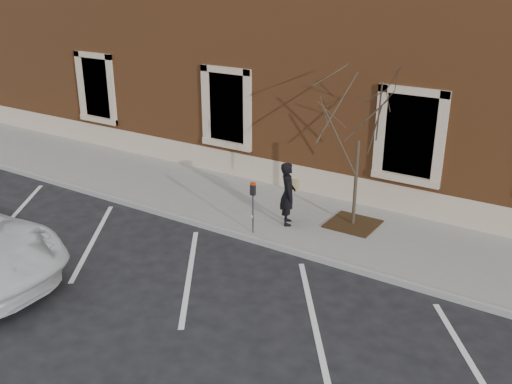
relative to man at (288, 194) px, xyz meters
The scene contains 9 objects.
ground 1.66m from the man, 119.24° to the right, with size 120.00×120.00×0.00m, color #28282B.
sidewalk_near 1.28m from the man, 137.04° to the left, with size 40.00×3.50×0.15m, color #9D9B93.
curb_near 1.65m from the man, 118.22° to the right, with size 40.00×0.12×0.15m, color #9E9E99.
parking_stripes 3.56m from the man, 100.88° to the right, with size 28.00×4.40×0.01m, color silver, non-canonical shape.
building_civic 7.26m from the man, 95.58° to the left, with size 40.00×8.62×8.00m.
man is the anchor object (origin of this frame).
parking_meter 1.09m from the man, 114.70° to the right, with size 0.13×0.10×1.39m.
tree_grate 1.95m from the man, 31.02° to the left, with size 1.27×1.27×0.03m, color #3F2C14.
sapling 2.75m from the man, 31.02° to the left, with size 2.55×2.55×4.24m.
Camera 1 is at (7.58, -11.01, 6.53)m, focal length 40.00 mm.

